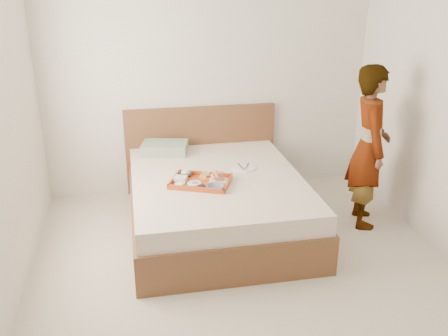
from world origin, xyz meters
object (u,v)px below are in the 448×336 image
Objects in this scene: tray at (201,181)px; person at (369,147)px; bed at (217,202)px; dinner_plate at (244,167)px.

tray is 1.61m from person.
person is at bearing 22.49° from tray.
tray reaches higher than bed.
tray is 2.19× the size of dinner_plate.
bed is 8.55× the size of dinner_plate.
dinner_plate is (0.30, 0.16, 0.27)m from bed.
bed is 1.52m from person.
tray is at bearing -140.59° from bed.
tray is 0.56m from dinner_plate.
dinner_plate reaches higher than bed.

